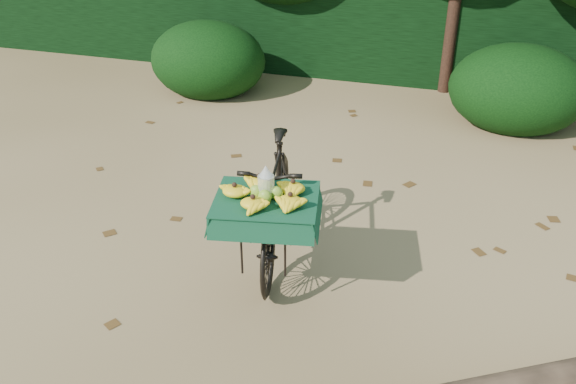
% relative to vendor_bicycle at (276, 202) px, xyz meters
% --- Properties ---
extents(ground, '(80.00, 80.00, 0.00)m').
position_rel_vendor_bicycle_xyz_m(ground, '(0.63, -0.38, -0.57)').
color(ground, tan).
rests_on(ground, ground).
extents(vendor_bicycle, '(1.01, 1.95, 1.12)m').
position_rel_vendor_bicycle_xyz_m(vendor_bicycle, '(0.00, 0.00, 0.00)').
color(vendor_bicycle, black).
rests_on(vendor_bicycle, ground).
extents(hedge_backdrop, '(26.00, 1.80, 1.80)m').
position_rel_vendor_bicycle_xyz_m(hedge_backdrop, '(0.63, 5.92, 0.33)').
color(hedge_backdrop, black).
rests_on(hedge_backdrop, ground).
extents(bush_clumps, '(8.80, 1.70, 0.90)m').
position_rel_vendor_bicycle_xyz_m(bush_clumps, '(1.13, 3.92, -0.12)').
color(bush_clumps, black).
rests_on(bush_clumps, ground).
extents(leaf_litter, '(7.00, 7.30, 0.01)m').
position_rel_vendor_bicycle_xyz_m(leaf_litter, '(0.63, 0.27, -0.57)').
color(leaf_litter, '#523515').
rests_on(leaf_litter, ground).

